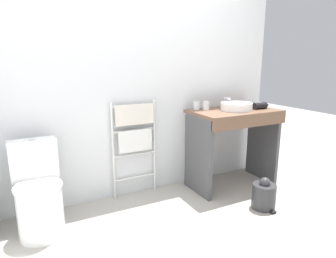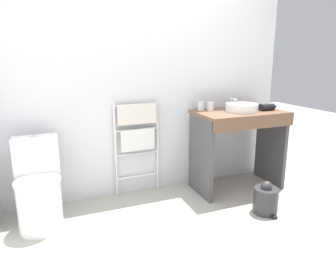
# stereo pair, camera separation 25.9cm
# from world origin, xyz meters

# --- Properties ---
(ground_plane) EXTENTS (12.00, 12.00, 0.00)m
(ground_plane) POSITION_xyz_m (0.00, 0.00, 0.00)
(ground_plane) COLOR #A8A399
(wall_back) EXTENTS (3.13, 0.12, 2.50)m
(wall_back) POSITION_xyz_m (0.00, 1.27, 1.25)
(wall_back) COLOR silver
(wall_back) RESTS_ON ground_plane
(toilet) EXTENTS (0.37, 0.49, 0.76)m
(toilet) POSITION_xyz_m (-1.09, 0.86, 0.32)
(toilet) COLOR white
(toilet) RESTS_ON ground_plane
(towel_radiator) EXTENTS (0.48, 0.06, 0.99)m
(towel_radiator) POSITION_xyz_m (-0.14, 1.16, 0.67)
(towel_radiator) COLOR white
(towel_radiator) RESTS_ON ground_plane
(vanity_counter) EXTENTS (0.94, 0.56, 0.86)m
(vanity_counter) POSITION_xyz_m (0.91, 0.88, 0.58)
(vanity_counter) COLOR brown
(vanity_counter) RESTS_ON ground_plane
(sink_basin) EXTENTS (0.34, 0.34, 0.08)m
(sink_basin) POSITION_xyz_m (0.91, 0.87, 0.90)
(sink_basin) COLOR white
(sink_basin) RESTS_ON vanity_counter
(faucet) EXTENTS (0.02, 0.10, 0.12)m
(faucet) POSITION_xyz_m (0.91, 1.05, 0.94)
(faucet) COLOR silver
(faucet) RESTS_ON vanity_counter
(cup_near_wall) EXTENTS (0.07, 0.07, 0.09)m
(cup_near_wall) POSITION_xyz_m (0.55, 1.09, 0.91)
(cup_near_wall) COLOR white
(cup_near_wall) RESTS_ON vanity_counter
(cup_near_edge) EXTENTS (0.07, 0.07, 0.09)m
(cup_near_edge) POSITION_xyz_m (0.64, 1.04, 0.91)
(cup_near_edge) COLOR white
(cup_near_edge) RESTS_ON vanity_counter
(hair_dryer) EXTENTS (0.21, 0.16, 0.07)m
(hair_dryer) POSITION_xyz_m (1.20, 0.83, 0.90)
(hair_dryer) COLOR black
(hair_dryer) RESTS_ON vanity_counter
(trash_bin) EXTENTS (0.22, 0.26, 0.31)m
(trash_bin) POSITION_xyz_m (0.83, 0.32, 0.13)
(trash_bin) COLOR #333335
(trash_bin) RESTS_ON ground_plane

